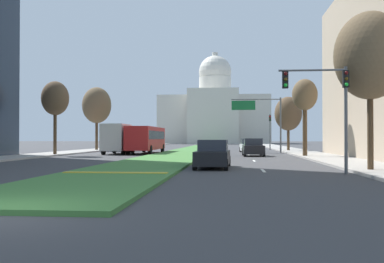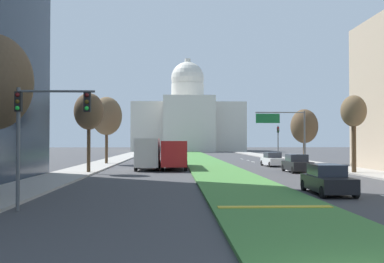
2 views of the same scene
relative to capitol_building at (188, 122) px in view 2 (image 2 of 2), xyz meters
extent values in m
plane|color=#3D3D3F|center=(0.00, -63.56, -8.70)|extent=(283.69, 283.69, 0.00)
cube|color=#427A38|center=(0.00, -70.00, -8.63)|extent=(5.38, 116.05, 0.14)
cube|color=gold|center=(0.00, -117.60, -8.54)|extent=(4.84, 0.50, 0.04)
cube|color=silver|center=(7.01, -103.57, -8.69)|extent=(0.16, 2.40, 0.01)
cube|color=silver|center=(7.01, -92.66, -8.69)|extent=(0.16, 2.40, 0.01)
cube|color=silver|center=(7.01, -81.26, -8.69)|extent=(0.16, 2.40, 0.01)
cube|color=silver|center=(7.01, -73.27, -8.69)|extent=(0.16, 2.40, 0.01)
cube|color=silver|center=(7.01, -68.98, -8.69)|extent=(0.16, 2.40, 0.01)
cube|color=silver|center=(7.01, -62.78, -8.69)|extent=(0.16, 2.40, 0.01)
cube|color=#9E9991|center=(-13.33, -76.45, -8.62)|extent=(4.00, 116.05, 0.15)
cube|color=#9E9991|center=(13.33, -76.45, -8.62)|extent=(4.00, 116.05, 0.15)
cube|color=beige|center=(0.00, 0.92, -1.63)|extent=(32.57, 25.61, 14.13)
cube|color=beige|center=(0.00, -13.89, -0.93)|extent=(14.33, 4.00, 15.54)
cylinder|color=beige|center=(0.00, 0.92, 8.66)|extent=(10.01, 10.01, 6.46)
sphere|color=beige|center=(0.00, 0.92, 13.67)|extent=(10.15, 10.15, 10.15)
cylinder|color=beige|center=(0.00, 0.92, 18.24)|extent=(1.80, 1.80, 3.00)
cylinder|color=#515456|center=(-10.83, -117.26, -6.10)|extent=(0.16, 0.16, 5.20)
cube|color=black|center=(-10.83, -117.26, -4.10)|extent=(0.28, 0.24, 0.84)
sphere|color=#510F0F|center=(-10.83, -117.40, -3.82)|extent=(0.18, 0.18, 0.18)
sphere|color=#4C380F|center=(-10.83, -117.40, -4.10)|extent=(0.18, 0.18, 0.18)
sphere|color=#1ED838|center=(-10.83, -117.40, -4.38)|extent=(0.18, 0.18, 0.18)
cylinder|color=#515456|center=(-9.23, -117.26, -3.65)|extent=(3.20, 0.10, 0.10)
cube|color=black|center=(-7.95, -117.26, -4.10)|extent=(0.28, 0.24, 0.84)
sphere|color=#510F0F|center=(-7.95, -117.40, -3.82)|extent=(0.18, 0.18, 0.18)
sphere|color=#4C380F|center=(-7.95, -117.40, -4.10)|extent=(0.18, 0.18, 0.18)
sphere|color=#1ED838|center=(-7.95, -117.40, -4.38)|extent=(0.18, 0.18, 0.18)
cylinder|color=#515456|center=(10.83, -72.33, -6.10)|extent=(0.16, 0.16, 5.20)
cube|color=black|center=(10.83, -72.33, -4.10)|extent=(0.28, 0.24, 0.84)
sphere|color=red|center=(10.83, -72.47, -3.82)|extent=(0.18, 0.18, 0.18)
sphere|color=#4C380F|center=(10.83, -72.47, -4.10)|extent=(0.18, 0.18, 0.18)
sphere|color=#0F4219|center=(10.83, -72.47, -4.38)|extent=(0.18, 0.18, 0.18)
cylinder|color=#515456|center=(11.03, -84.79, -5.45)|extent=(0.20, 0.20, 6.50)
cylinder|color=#515456|center=(8.13, -84.79, -2.40)|extent=(5.80, 0.12, 0.12)
cube|color=#146033|center=(6.68, -84.84, -3.10)|extent=(2.80, 0.08, 1.10)
cylinder|color=#4C3823|center=(-11.99, -95.51, -6.29)|extent=(0.32, 0.32, 4.81)
ellipsoid|color=brown|center=(-11.99, -95.51, -3.05)|extent=(2.68, 2.68, 3.35)
cylinder|color=#4C3823|center=(11.88, -96.95, -6.23)|extent=(0.40, 0.40, 4.94)
ellipsoid|color=brown|center=(11.88, -96.95, -3.05)|extent=(2.27, 2.27, 2.84)
cylinder|color=#4C3823|center=(-12.75, -79.68, -6.24)|extent=(0.37, 0.37, 4.92)
ellipsoid|color=brown|center=(-12.75, -79.68, -2.58)|extent=(3.86, 3.86, 4.83)
cylinder|color=#4C3823|center=(12.57, -79.48, -6.81)|extent=(0.34, 0.34, 3.78)
ellipsoid|color=brown|center=(12.57, -79.48, -3.82)|extent=(3.51, 3.51, 4.38)
cube|color=black|center=(4.24, -111.93, -8.09)|extent=(1.97, 4.70, 0.78)
cube|color=#282D38|center=(4.25, -111.75, -7.38)|extent=(1.68, 2.28, 0.64)
cylinder|color=black|center=(5.03, -113.83, -8.38)|extent=(0.24, 0.65, 0.64)
cylinder|color=black|center=(3.35, -113.78, -8.38)|extent=(0.24, 0.65, 0.64)
cylinder|color=black|center=(5.14, -110.08, -8.38)|extent=(0.24, 0.65, 0.64)
cylinder|color=black|center=(3.46, -110.04, -8.38)|extent=(0.24, 0.65, 0.64)
cube|color=black|center=(7.36, -94.70, -8.07)|extent=(1.99, 4.23, 0.81)
cube|color=#282D38|center=(7.35, -94.54, -7.33)|extent=(1.72, 2.04, 0.67)
cylinder|color=black|center=(8.26, -96.33, -8.38)|extent=(0.23, 0.64, 0.64)
cylinder|color=black|center=(6.52, -96.36, -8.38)|extent=(0.23, 0.64, 0.64)
cylinder|color=black|center=(8.20, -93.04, -8.38)|extent=(0.23, 0.64, 0.64)
cylinder|color=black|center=(6.45, -93.08, -8.38)|extent=(0.23, 0.64, 0.64)
cube|color=silver|center=(7.29, -84.69, -8.09)|extent=(2.08, 4.51, 0.78)
cube|color=#282D38|center=(7.28, -84.51, -7.38)|extent=(1.73, 2.21, 0.64)
cylinder|color=black|center=(8.22, -86.38, -8.38)|extent=(0.26, 0.65, 0.64)
cylinder|color=black|center=(6.57, -86.49, -8.38)|extent=(0.26, 0.65, 0.64)
cylinder|color=black|center=(8.01, -82.89, -8.38)|extent=(0.26, 0.65, 0.64)
cylinder|color=black|center=(6.35, -82.99, -8.38)|extent=(0.26, 0.65, 0.64)
cube|color=silver|center=(-6.90, -88.41, -7.25)|extent=(2.30, 2.00, 2.20)
cube|color=beige|center=(-6.90, -91.61, -6.90)|extent=(2.30, 4.40, 2.80)
cylinder|color=black|center=(-7.95, -88.41, -8.25)|extent=(0.30, 0.90, 0.90)
cylinder|color=black|center=(-5.85, -88.41, -8.25)|extent=(0.30, 0.90, 0.90)
cylinder|color=black|center=(-7.95, -92.71, -8.25)|extent=(0.30, 0.90, 0.90)
cylinder|color=black|center=(-5.85, -92.71, -8.25)|extent=(0.30, 0.90, 0.90)
cube|color=#B21E1E|center=(-4.24, -88.60, -7.00)|extent=(2.50, 11.00, 2.50)
cube|color=#232833|center=(-4.24, -88.60, -6.65)|extent=(2.52, 10.12, 0.90)
cylinder|color=black|center=(-5.39, -84.30, -8.20)|extent=(0.32, 1.00, 1.00)
cylinder|color=black|center=(-3.09, -84.30, -8.20)|extent=(0.32, 1.00, 1.00)
cylinder|color=black|center=(-5.39, -92.50, -8.20)|extent=(0.32, 1.00, 1.00)
cylinder|color=black|center=(-3.09, -92.50, -8.20)|extent=(0.32, 1.00, 1.00)
camera|label=1|loc=(5.37, -137.64, -6.93)|focal=41.53mm
camera|label=2|loc=(-4.28, -136.33, -5.77)|focal=41.77mm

